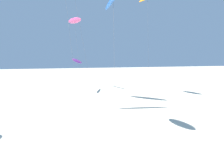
% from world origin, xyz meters
% --- Properties ---
extents(flying_kite_8, '(2.97, 9.09, 16.87)m').
position_xyz_m(flying_kite_8, '(2.39, 59.61, 16.18)').
color(flying_kite_8, '#EA5193').
rests_on(flying_kite_8, ground).
extents(flying_kite_9, '(3.71, 10.05, 8.17)m').
position_xyz_m(flying_kite_9, '(2.62, 57.73, 7.26)').
color(flying_kite_9, purple).
rests_on(flying_kite_9, ground).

